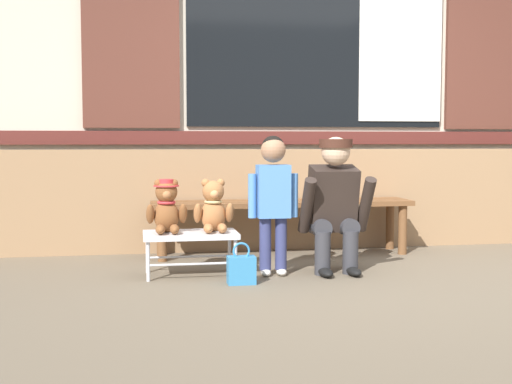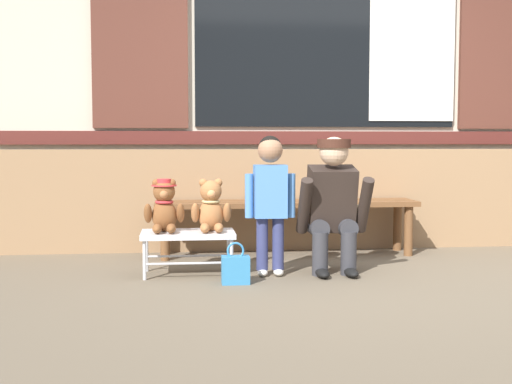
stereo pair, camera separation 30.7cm
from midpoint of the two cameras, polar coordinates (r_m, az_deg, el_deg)
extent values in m
plane|color=brown|center=(4.67, 12.50, -7.21)|extent=(60.00, 60.00, 0.00)
cube|color=#997551|center=(5.96, 8.14, -0.54)|extent=(6.41, 0.25, 0.85)
cube|color=beige|center=(6.50, 7.08, 11.14)|extent=(6.54, 0.20, 3.40)
cube|color=#56231E|center=(6.33, 7.27, 4.51)|extent=(6.02, 0.04, 0.12)
cube|color=black|center=(6.39, 7.33, 11.70)|extent=(2.40, 0.03, 1.40)
cube|color=silver|center=(6.61, 14.23, 11.36)|extent=(0.80, 0.02, 1.29)
cube|color=#562D23|center=(6.21, -8.24, 11.91)|extent=(0.84, 0.05, 1.43)
cube|color=#562D23|center=(6.97, 21.14, 10.83)|extent=(0.84, 0.05, 1.43)
cube|color=brown|center=(5.36, 4.43, -1.10)|extent=(2.10, 0.11, 0.04)
cube|color=brown|center=(5.50, 4.16, -0.96)|extent=(2.10, 0.11, 0.04)
cube|color=brown|center=(5.64, 3.89, -0.83)|extent=(2.10, 0.11, 0.04)
cylinder|color=brown|center=(5.29, -5.97, -3.57)|extent=(0.07, 0.07, 0.40)
cylinder|color=brown|center=(5.57, -6.00, -3.18)|extent=(0.07, 0.07, 0.40)
cylinder|color=brown|center=(5.65, 14.14, -3.18)|extent=(0.07, 0.07, 0.40)
cylinder|color=brown|center=(5.91, 13.19, -2.84)|extent=(0.07, 0.07, 0.40)
cube|color=silver|center=(4.71, -3.85, -3.54)|extent=(0.64, 0.36, 0.04)
cylinder|color=silver|center=(4.58, -7.40, -5.68)|extent=(0.02, 0.02, 0.26)
cylinder|color=silver|center=(4.88, -7.34, -5.07)|extent=(0.02, 0.02, 0.26)
cylinder|color=silver|center=(4.61, -0.13, -5.59)|extent=(0.02, 0.02, 0.26)
cylinder|color=silver|center=(4.90, -0.52, -4.99)|extent=(0.02, 0.02, 0.26)
cylinder|color=silver|center=(4.59, -3.75, -5.98)|extent=(0.58, 0.02, 0.02)
cylinder|color=silver|center=(4.88, -3.92, -5.35)|extent=(0.58, 0.02, 0.02)
ellipsoid|color=brown|center=(4.71, -5.81, -1.98)|extent=(0.17, 0.14, 0.22)
sphere|color=brown|center=(4.68, -5.83, 0.03)|extent=(0.15, 0.15, 0.15)
sphere|color=#AE6E42|center=(4.63, -5.82, -0.17)|extent=(0.06, 0.06, 0.06)
sphere|color=brown|center=(4.69, -6.48, 0.75)|extent=(0.06, 0.06, 0.06)
ellipsoid|color=brown|center=(4.68, -7.16, -1.79)|extent=(0.06, 0.11, 0.16)
ellipsoid|color=brown|center=(4.60, -6.38, -3.07)|extent=(0.06, 0.15, 0.06)
sphere|color=brown|center=(4.69, -5.19, 0.76)|extent=(0.06, 0.06, 0.06)
ellipsoid|color=brown|center=(4.68, -4.47, -1.76)|extent=(0.06, 0.11, 0.16)
ellipsoid|color=brown|center=(4.60, -5.21, -3.06)|extent=(0.06, 0.15, 0.06)
torus|color=red|center=(4.69, -5.82, -0.83)|extent=(0.13, 0.13, 0.02)
cylinder|color=red|center=(4.69, -5.83, 0.54)|extent=(0.17, 0.17, 0.01)
cylinder|color=red|center=(4.68, -5.84, 0.81)|extent=(0.10, 0.10, 0.04)
ellipsoid|color=#A86B3D|center=(4.72, -1.93, -1.94)|extent=(0.17, 0.14, 0.22)
sphere|color=#A86B3D|center=(4.70, -1.92, 0.06)|extent=(0.15, 0.15, 0.15)
sphere|color=#E1955B|center=(4.65, -1.87, -0.13)|extent=(0.06, 0.06, 0.06)
sphere|color=#A86B3D|center=(4.70, -2.57, 0.78)|extent=(0.06, 0.06, 0.06)
ellipsoid|color=#A86B3D|center=(4.68, -3.24, -1.75)|extent=(0.06, 0.11, 0.16)
ellipsoid|color=#A86B3D|center=(4.61, -2.39, -3.03)|extent=(0.06, 0.15, 0.06)
sphere|color=#A86B3D|center=(4.71, -1.30, 0.79)|extent=(0.06, 0.06, 0.06)
ellipsoid|color=#A86B3D|center=(4.70, -0.56, -1.72)|extent=(0.06, 0.11, 0.16)
ellipsoid|color=#A86B3D|center=(4.62, -1.24, -3.01)|extent=(0.06, 0.15, 0.06)
torus|color=#D6B775|center=(4.71, -1.93, -0.80)|extent=(0.13, 0.13, 0.02)
cylinder|color=navy|center=(4.68, 2.40, -4.35)|extent=(0.08, 0.08, 0.36)
ellipsoid|color=silver|center=(4.69, 2.43, -6.74)|extent=(0.07, 0.12, 0.05)
cylinder|color=navy|center=(4.70, 3.73, -4.32)|extent=(0.08, 0.08, 0.36)
ellipsoid|color=silver|center=(4.71, 3.76, -6.71)|extent=(0.07, 0.12, 0.05)
cube|color=#4C84CC|center=(4.65, 3.09, 0.06)|extent=(0.22, 0.15, 0.36)
cylinder|color=#4C84CC|center=(4.63, 1.31, -0.33)|extent=(0.06, 0.06, 0.30)
cylinder|color=#4C84CC|center=(4.67, 4.84, -0.30)|extent=(0.06, 0.06, 0.30)
sphere|color=#9E7051|center=(4.63, 3.10, 3.51)|extent=(0.17, 0.17, 0.17)
sphere|color=black|center=(4.64, 3.08, 3.76)|extent=(0.16, 0.16, 0.16)
cylinder|color=#333338|center=(4.73, 7.23, -5.15)|extent=(0.11, 0.11, 0.30)
cylinder|color=#333338|center=(4.84, 6.86, -2.89)|extent=(0.13, 0.32, 0.13)
ellipsoid|color=black|center=(4.67, 7.45, -6.76)|extent=(0.09, 0.20, 0.06)
cylinder|color=#333338|center=(4.78, 9.58, -5.07)|extent=(0.11, 0.11, 0.30)
cylinder|color=#333338|center=(4.89, 9.15, -2.84)|extent=(0.13, 0.32, 0.13)
ellipsoid|color=black|center=(4.72, 9.83, -6.66)|extent=(0.09, 0.20, 0.06)
cube|color=#2D231E|center=(4.81, 8.13, -0.55)|extent=(0.32, 0.30, 0.47)
cylinder|color=#2D231E|center=(4.67, 5.93, -1.17)|extent=(0.08, 0.28, 0.40)
cylinder|color=#2D231E|center=(4.78, 10.86, -1.10)|extent=(0.08, 0.28, 0.40)
sphere|color=#DBB28E|center=(4.73, 8.38, 3.37)|extent=(0.20, 0.20, 0.20)
cylinder|color=#422319|center=(4.73, 8.39, 4.03)|extent=(0.23, 0.23, 0.06)
cube|color=brown|center=(4.96, 9.97, -2.05)|extent=(0.10, 0.22, 0.16)
cube|color=teal|center=(4.43, 0.28, -6.54)|extent=(0.18, 0.11, 0.18)
torus|color=teal|center=(4.41, 0.28, -4.95)|extent=(0.11, 0.01, 0.11)
camera|label=1|loc=(0.15, -88.23, 0.13)|focal=47.92mm
camera|label=2|loc=(0.15, 91.77, -0.13)|focal=47.92mm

